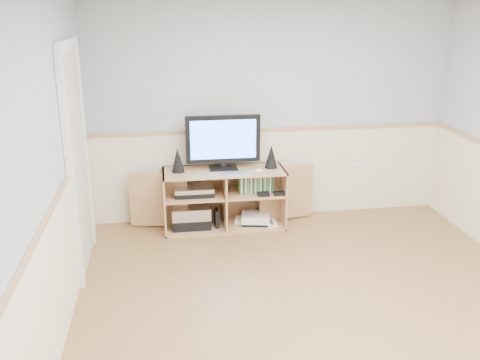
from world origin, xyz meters
The scene contains 11 objects.
room centered at (-0.06, 0.12, 1.22)m, with size 4.04×4.54×2.54m.
media_cabinet centered at (-0.57, 2.03, 0.33)m, with size 2.06×0.49×0.65m.
monitor centered at (-0.57, 2.02, 0.97)m, with size 0.80×0.18×0.59m.
speaker_left centered at (-1.06, 1.99, 0.78)m, with size 0.14×0.14×0.26m, color black.
speaker_right centered at (-0.05, 1.99, 0.78)m, with size 0.14×0.14×0.26m, color black.
keyboard centered at (-0.47, 1.83, 0.66)m, with size 0.27×0.11×0.01m, color silver.
mouse centered at (-0.21, 1.83, 0.67)m, with size 0.10×0.06×0.04m, color white.
av_components centered at (-0.92, 1.97, 0.22)m, with size 0.51×0.31×0.47m.
game_consoles centered at (-0.23, 1.96, 0.07)m, with size 0.46×0.31×0.11m.
game_cases centered at (-0.22, 1.95, 0.48)m, with size 0.38×0.14×0.19m, color #3F8C3F.
wall_outlet centered at (1.00, 2.23, 0.60)m, with size 0.12×0.03×0.12m, color white.
Camera 1 is at (-1.20, -3.48, 2.38)m, focal length 40.00 mm.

